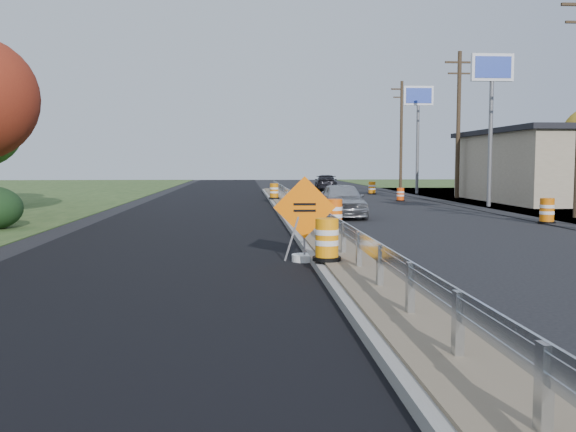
{
  "coord_description": "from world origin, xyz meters",
  "views": [
    {
      "loc": [
        -2.31,
        -16.68,
        2.31
      ],
      "look_at": [
        -1.31,
        -2.16,
        1.1
      ],
      "focal_mm": 40.0,
      "sensor_mm": 36.0,
      "label": 1
    }
  ],
  "objects": [
    {
      "name": "pylon_sign_north",
      "position": [
        10.5,
        30.0,
        6.48
      ],
      "size": [
        2.2,
        0.3,
        7.9
      ],
      "color": "slate",
      "rests_on": "ground"
    },
    {
      "name": "pylon_sign_mid",
      "position": [
        10.5,
        16.0,
        6.48
      ],
      "size": [
        2.2,
        0.3,
        7.9
      ],
      "color": "slate",
      "rests_on": "ground"
    },
    {
      "name": "barrel_median_far",
      "position": [
        -0.55,
        20.3,
        0.66
      ],
      "size": [
        0.61,
        0.61,
        0.89
      ],
      "color": "black",
      "rests_on": "median"
    },
    {
      "name": "guardrail",
      "position": [
        0.0,
        9.0,
        0.73
      ],
      "size": [
        0.1,
        46.15,
        0.72
      ],
      "color": "silver",
      "rests_on": "median"
    },
    {
      "name": "milled_overlay",
      "position": [
        -4.4,
        10.0,
        0.01
      ],
      "size": [
        7.2,
        120.0,
        0.01
      ],
      "primitive_type": "cube",
      "color": "black",
      "rests_on": "ground"
    },
    {
      "name": "barrel_median_mid",
      "position": [
        0.55,
        3.41,
        0.68
      ],
      "size": [
        0.64,
        0.64,
        0.93
      ],
      "color": "black",
      "rests_on": "median"
    },
    {
      "name": "utility_pole_nmid",
      "position": [
        11.5,
        24.0,
        4.93
      ],
      "size": [
        1.9,
        0.26,
        9.4
      ],
      "color": "#473523",
      "rests_on": "ground"
    },
    {
      "name": "utility_pole_north",
      "position": [
        11.5,
        39.0,
        4.93
      ],
      "size": [
        1.9,
        0.26,
        9.4
      ],
      "color": "#473523",
      "rests_on": "ground"
    },
    {
      "name": "barrel_shoulder_far",
      "position": [
        7.08,
        29.74,
        0.44
      ],
      "size": [
        0.63,
        0.63,
        0.93
      ],
      "color": "black",
      "rests_on": "ground"
    },
    {
      "name": "barrel_median_near",
      "position": [
        -0.55,
        -3.23,
        0.66
      ],
      "size": [
        0.61,
        0.61,
        0.9
      ],
      "color": "black",
      "rests_on": "median"
    },
    {
      "name": "car_silver",
      "position": [
        1.85,
        10.21,
        0.73
      ],
      "size": [
        1.75,
        4.31,
        1.47
      ],
      "primitive_type": "imported",
      "rotation": [
        0.0,
        0.0,
        -0.0
      ],
      "color": "#ACACB0",
      "rests_on": "ground"
    },
    {
      "name": "barrel_shoulder_mid",
      "position": [
        7.1,
        21.24,
        0.39
      ],
      "size": [
        0.55,
        0.55,
        0.81
      ],
      "color": "black",
      "rests_on": "ground"
    },
    {
      "name": "ground",
      "position": [
        0.0,
        0.0,
        0.0
      ],
      "size": [
        140.0,
        140.0,
        0.0
      ],
      "primitive_type": "plane",
      "color": "black",
      "rests_on": "ground"
    },
    {
      "name": "car_dark_far",
      "position": [
        4.51,
        36.18,
        0.65
      ],
      "size": [
        2.35,
        4.68,
        1.31
      ],
      "primitive_type": "imported",
      "rotation": [
        0.0,
        0.0,
        3.02
      ],
      "color": "black",
      "rests_on": "ground"
    },
    {
      "name": "median",
      "position": [
        0.0,
        8.0,
        0.11
      ],
      "size": [
        1.6,
        55.0,
        0.23
      ],
      "color": "gray",
      "rests_on": "ground"
    },
    {
      "name": "caution_sign",
      "position": [
        -0.9,
        -1.89,
        0.51
      ],
      "size": [
        1.45,
        0.61,
        2.0
      ],
      "rotation": [
        0.0,
        0.0,
        -0.03
      ],
      "color": "white",
      "rests_on": "ground"
    },
    {
      "name": "barrel_shoulder_near",
      "position": [
        9.2,
        6.87,
        0.46
      ],
      "size": [
        0.66,
        0.66,
        0.97
      ],
      "color": "black",
      "rests_on": "ground"
    }
  ]
}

